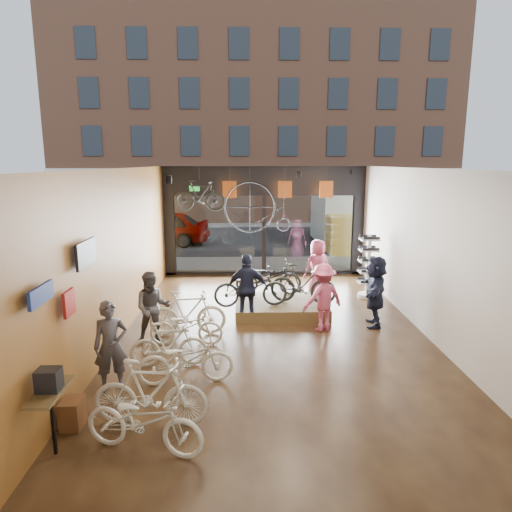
{
  "coord_description": "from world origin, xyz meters",
  "views": [
    {
      "loc": [
        -0.65,
        -9.92,
        3.94
      ],
      "look_at": [
        -0.39,
        1.4,
        1.6
      ],
      "focal_mm": 32.0,
      "sensor_mm": 36.0,
      "label": 1
    }
  ],
  "objects_px": {
    "box_truck": "(343,221)",
    "floor_bike_5": "(188,313)",
    "display_bike_right": "(269,278)",
    "floor_bike_2": "(186,360)",
    "customer_5": "(375,291)",
    "customer_4": "(318,268)",
    "customer_0": "(111,346)",
    "customer_2": "(247,289)",
    "floor_bike_3": "(169,344)",
    "display_bike_left": "(251,288)",
    "sunglasses_rack": "(368,266)",
    "floor_bike_0": "(144,421)",
    "display_bike_mid": "(303,284)",
    "customer_3": "(323,297)",
    "customer_1": "(153,308)",
    "floor_bike_4": "(186,327)",
    "street_car": "(159,228)",
    "hung_bike": "(200,196)",
    "floor_bike_1": "(150,393)",
    "penny_farthing": "(261,209)",
    "display_platform": "(281,307)"
  },
  "relations": [
    {
      "from": "box_truck",
      "to": "floor_bike_5",
      "type": "bearing_deg",
      "value": -118.37
    },
    {
      "from": "floor_bike_5",
      "to": "display_bike_right",
      "type": "bearing_deg",
      "value": -47.11
    },
    {
      "from": "floor_bike_2",
      "to": "customer_5",
      "type": "distance_m",
      "value": 5.14
    },
    {
      "from": "customer_4",
      "to": "customer_5",
      "type": "height_order",
      "value": "customer_5"
    },
    {
      "from": "customer_0",
      "to": "customer_2",
      "type": "xyz_separation_m",
      "value": [
        2.39,
        3.36,
        0.07
      ]
    },
    {
      "from": "floor_bike_3",
      "to": "customer_5",
      "type": "height_order",
      "value": "customer_5"
    },
    {
      "from": "display_bike_left",
      "to": "sunglasses_rack",
      "type": "bearing_deg",
      "value": -69.78
    },
    {
      "from": "floor_bike_0",
      "to": "display_bike_mid",
      "type": "distance_m",
      "value": 6.48
    },
    {
      "from": "customer_3",
      "to": "customer_1",
      "type": "bearing_deg",
      "value": -14.03
    },
    {
      "from": "sunglasses_rack",
      "to": "box_truck",
      "type": "bearing_deg",
      "value": 65.98
    },
    {
      "from": "floor_bike_4",
      "to": "customer_4",
      "type": "height_order",
      "value": "customer_4"
    },
    {
      "from": "street_car",
      "to": "box_truck",
      "type": "height_order",
      "value": "box_truck"
    },
    {
      "from": "sunglasses_rack",
      "to": "hung_bike",
      "type": "bearing_deg",
      "value": 149.71
    },
    {
      "from": "street_car",
      "to": "floor_bike_3",
      "type": "height_order",
      "value": "street_car"
    },
    {
      "from": "floor_bike_1",
      "to": "floor_bike_3",
      "type": "relative_size",
      "value": 1.17
    },
    {
      "from": "floor_bike_5",
      "to": "customer_3",
      "type": "bearing_deg",
      "value": -91.5
    },
    {
      "from": "display_bike_mid",
      "to": "display_bike_right",
      "type": "height_order",
      "value": "display_bike_mid"
    },
    {
      "from": "floor_bike_2",
      "to": "floor_bike_5",
      "type": "relative_size",
      "value": 0.97
    },
    {
      "from": "display_bike_left",
      "to": "customer_1",
      "type": "distance_m",
      "value": 2.72
    },
    {
      "from": "display_bike_right",
      "to": "customer_1",
      "type": "distance_m",
      "value": 3.81
    },
    {
      "from": "display_bike_mid",
      "to": "customer_2",
      "type": "xyz_separation_m",
      "value": [
        -1.45,
        -0.63,
        0.05
      ]
    },
    {
      "from": "customer_5",
      "to": "hung_bike",
      "type": "bearing_deg",
      "value": -115.69
    },
    {
      "from": "floor_bike_2",
      "to": "floor_bike_5",
      "type": "bearing_deg",
      "value": -1.86
    },
    {
      "from": "box_truck",
      "to": "hung_bike",
      "type": "relative_size",
      "value": 3.98
    },
    {
      "from": "street_car",
      "to": "display_bike_left",
      "type": "xyz_separation_m",
      "value": [
        4.31,
        -10.69,
        -0.03
      ]
    },
    {
      "from": "floor_bike_3",
      "to": "sunglasses_rack",
      "type": "distance_m",
      "value": 6.88
    },
    {
      "from": "floor_bike_0",
      "to": "floor_bike_4",
      "type": "distance_m",
      "value": 3.77
    },
    {
      "from": "floor_bike_3",
      "to": "customer_4",
      "type": "relative_size",
      "value": 0.89
    },
    {
      "from": "floor_bike_0",
      "to": "customer_2",
      "type": "distance_m",
      "value": 5.37
    },
    {
      "from": "street_car",
      "to": "penny_farthing",
      "type": "distance_m",
      "value": 9.1
    },
    {
      "from": "floor_bike_5",
      "to": "display_bike_mid",
      "type": "distance_m",
      "value": 3.18
    },
    {
      "from": "floor_bike_3",
      "to": "customer_5",
      "type": "distance_m",
      "value": 5.14
    },
    {
      "from": "hung_bike",
      "to": "display_bike_mid",
      "type": "bearing_deg",
      "value": -124.65
    },
    {
      "from": "customer_1",
      "to": "customer_5",
      "type": "height_order",
      "value": "customer_5"
    },
    {
      "from": "customer_4",
      "to": "customer_5",
      "type": "xyz_separation_m",
      "value": [
        0.99,
        -2.64,
        0.02
      ]
    },
    {
      "from": "floor_bike_3",
      "to": "floor_bike_5",
      "type": "xyz_separation_m",
      "value": [
        0.16,
        1.67,
        0.08
      ]
    },
    {
      "from": "display_bike_left",
      "to": "customer_5",
      "type": "height_order",
      "value": "customer_5"
    },
    {
      "from": "floor_bike_0",
      "to": "floor_bike_4",
      "type": "relative_size",
      "value": 1.1
    },
    {
      "from": "floor_bike_3",
      "to": "display_bike_right",
      "type": "bearing_deg",
      "value": -33.21
    },
    {
      "from": "sunglasses_rack",
      "to": "hung_bike",
      "type": "xyz_separation_m",
      "value": [
        -5.01,
        1.14,
        1.99
      ]
    },
    {
      "from": "customer_5",
      "to": "display_bike_left",
      "type": "bearing_deg",
      "value": -90.03
    },
    {
      "from": "customer_3",
      "to": "penny_farthing",
      "type": "relative_size",
      "value": 0.8
    },
    {
      "from": "floor_bike_1",
      "to": "customer_2",
      "type": "bearing_deg",
      "value": -13.93
    },
    {
      "from": "customer_3",
      "to": "sunglasses_rack",
      "type": "xyz_separation_m",
      "value": [
        1.79,
        2.69,
        0.12
      ]
    },
    {
      "from": "floor_bike_5",
      "to": "hung_bike",
      "type": "relative_size",
      "value": 1.11
    },
    {
      "from": "customer_3",
      "to": "hung_bike",
      "type": "bearing_deg",
      "value": -74.4
    },
    {
      "from": "box_truck",
      "to": "display_bike_mid",
      "type": "distance_m",
      "value": 9.93
    },
    {
      "from": "display_platform",
      "to": "hung_bike",
      "type": "bearing_deg",
      "value": 133.09
    },
    {
      "from": "customer_0",
      "to": "customer_2",
      "type": "distance_m",
      "value": 4.12
    },
    {
      "from": "floor_bike_3",
      "to": "display_bike_mid",
      "type": "xyz_separation_m",
      "value": [
        3.0,
        3.08,
        0.37
      ]
    }
  ]
}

